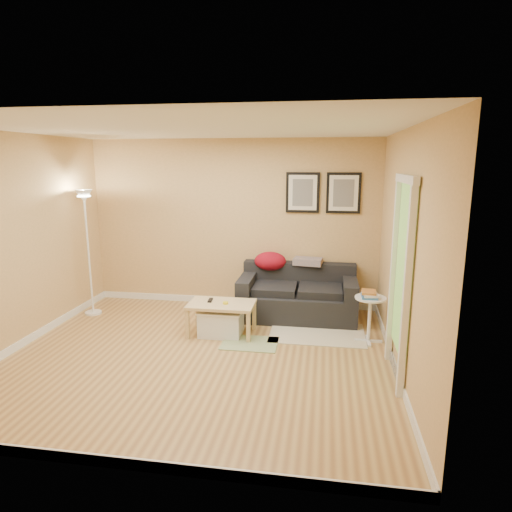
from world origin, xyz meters
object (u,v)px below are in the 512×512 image
(sofa, at_px, (298,292))
(side_table, at_px, (369,320))
(coffee_table, at_px, (222,319))
(book_stack, at_px, (369,294))
(floor_lamp, at_px, (89,256))
(storage_bin, at_px, (221,322))

(sofa, xyz_separation_m, side_table, (0.96, -0.79, -0.08))
(sofa, relative_size, coffee_table, 1.96)
(coffee_table, relative_size, book_stack, 3.37)
(floor_lamp, bearing_deg, coffee_table, -12.80)
(coffee_table, bearing_deg, book_stack, 20.36)
(side_table, distance_m, floor_lamp, 4.09)
(sofa, xyz_separation_m, book_stack, (0.94, -0.79, 0.26))
(storage_bin, height_order, side_table, side_table)
(sofa, xyz_separation_m, storage_bin, (-0.95, -0.85, -0.20))
(book_stack, xyz_separation_m, floor_lamp, (-4.00, 0.45, 0.25))
(storage_bin, distance_m, book_stack, 1.95)
(sofa, relative_size, book_stack, 6.60)
(storage_bin, bearing_deg, coffee_table, 81.55)
(sofa, xyz_separation_m, floor_lamp, (-3.06, -0.34, 0.51))
(storage_bin, bearing_deg, book_stack, 1.71)
(storage_bin, xyz_separation_m, floor_lamp, (-2.11, 0.50, 0.71))
(coffee_table, xyz_separation_m, side_table, (1.91, 0.04, 0.08))
(sofa, height_order, side_table, sofa)
(book_stack, height_order, floor_lamp, floor_lamp)
(storage_bin, distance_m, side_table, 1.92)
(side_table, height_order, book_stack, book_stack)
(book_stack, bearing_deg, floor_lamp, 172.80)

